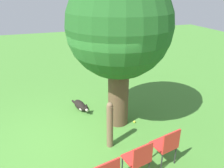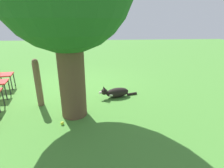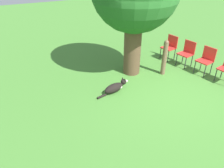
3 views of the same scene
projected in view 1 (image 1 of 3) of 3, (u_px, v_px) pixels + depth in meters
ground_plane at (73, 137)px, 5.52m from camera, size 30.00×30.00×0.00m
oak_tree at (119, 28)px, 5.10m from camera, size 2.53×2.53×3.91m
dog at (81, 106)px, 6.70m from camera, size 1.07×0.41×0.34m
fence_post at (110, 125)px, 4.97m from camera, size 0.15×0.15×1.16m
red_chair_2 at (139, 158)px, 4.10m from camera, size 0.50×0.52×0.88m
red_chair_3 at (167, 144)px, 4.46m from camera, size 0.50×0.52×0.88m
tennis_ball at (134, 122)px, 6.07m from camera, size 0.07×0.07×0.07m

